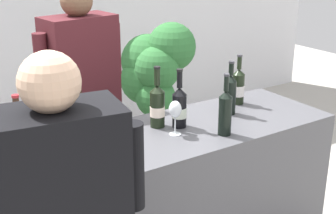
% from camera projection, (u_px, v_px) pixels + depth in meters
% --- Properties ---
extents(wine_bottle_0, '(0.08, 0.08, 0.34)m').
position_uv_depth(wine_bottle_0, '(20.00, 140.00, 2.18)').
color(wine_bottle_0, black).
rests_on(wine_bottle_0, counter).
extents(wine_bottle_1, '(0.08, 0.08, 0.35)m').
position_uv_depth(wine_bottle_1, '(157.00, 105.00, 2.60)').
color(wine_bottle_1, black).
rests_on(wine_bottle_1, counter).
extents(wine_bottle_2, '(0.07, 0.07, 0.32)m').
position_uv_depth(wine_bottle_2, '(230.00, 93.00, 2.79)').
color(wine_bottle_2, black).
rests_on(wine_bottle_2, counter).
extents(wine_bottle_3, '(0.08, 0.08, 0.33)m').
position_uv_depth(wine_bottle_3, '(179.00, 107.00, 2.60)').
color(wine_bottle_3, black).
rests_on(wine_bottle_3, counter).
extents(wine_bottle_4, '(0.07, 0.07, 0.34)m').
position_uv_depth(wine_bottle_4, '(225.00, 111.00, 2.49)').
color(wine_bottle_4, black).
rests_on(wine_bottle_4, counter).
extents(wine_bottle_6, '(0.08, 0.08, 0.32)m').
position_uv_depth(wine_bottle_6, '(238.00, 86.00, 2.97)').
color(wine_bottle_6, black).
rests_on(wine_bottle_6, counter).
extents(wine_bottle_7, '(0.07, 0.07, 0.32)m').
position_uv_depth(wine_bottle_7, '(81.00, 119.00, 2.40)').
color(wine_bottle_7, black).
rests_on(wine_bottle_7, counter).
extents(wine_glass, '(0.07, 0.07, 0.19)m').
position_uv_depth(wine_glass, '(175.00, 111.00, 2.49)').
color(wine_glass, silver).
rests_on(wine_glass, counter).
extents(ice_bucket, '(0.20, 0.20, 0.23)m').
position_uv_depth(ice_bucket, '(41.00, 156.00, 2.01)').
color(ice_bucket, silver).
rests_on(ice_bucket, counter).
extents(person_server, '(0.59, 0.29, 1.73)m').
position_uv_depth(person_server, '(84.00, 125.00, 3.03)').
color(person_server, black).
rests_on(person_server, ground_plane).
extents(potted_shrub, '(0.62, 0.63, 1.32)m').
position_uv_depth(potted_shrub, '(153.00, 73.00, 4.11)').
color(potted_shrub, brown).
rests_on(potted_shrub, ground_plane).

